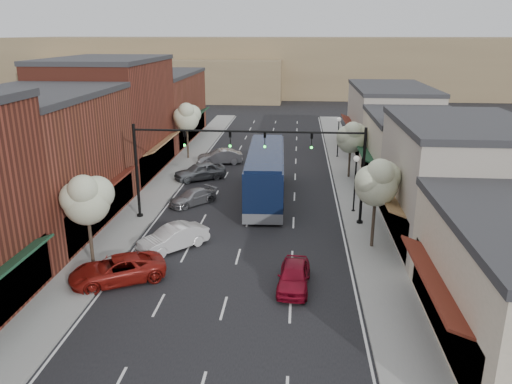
% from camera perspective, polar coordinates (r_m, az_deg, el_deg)
% --- Properties ---
extents(ground, '(160.00, 160.00, 0.00)m').
position_cam_1_polar(ground, '(28.97, -2.54, -9.06)').
color(ground, black).
rests_on(ground, ground).
extents(sidewalk_left, '(2.80, 73.00, 0.15)m').
position_cam_1_polar(sidewalk_left, '(47.50, -9.78, 1.64)').
color(sidewalk_left, gray).
rests_on(sidewalk_left, ground).
extents(sidewalk_right, '(2.80, 73.00, 0.15)m').
position_cam_1_polar(sidewalk_right, '(46.26, 10.81, 1.14)').
color(sidewalk_right, gray).
rests_on(sidewalk_right, ground).
extents(curb_left, '(0.25, 73.00, 0.17)m').
position_cam_1_polar(curb_left, '(47.17, -8.13, 1.61)').
color(curb_left, gray).
rests_on(curb_left, ground).
extents(curb_right, '(0.25, 73.00, 0.17)m').
position_cam_1_polar(curb_right, '(46.13, 9.08, 1.19)').
color(curb_right, gray).
rests_on(curb_right, ground).
extents(bldg_left_midnear, '(10.14, 14.10, 9.40)m').
position_cam_1_polar(bldg_left_midnear, '(37.19, -23.72, 3.19)').
color(bldg_left_midnear, brown).
rests_on(bldg_left_midnear, ground).
extents(bldg_left_midfar, '(10.14, 14.10, 10.90)m').
position_cam_1_polar(bldg_left_midfar, '(49.53, -16.29, 8.17)').
color(bldg_left_midfar, maroon).
rests_on(bldg_left_midfar, ground).
extents(bldg_left_far, '(10.14, 18.10, 8.40)m').
position_cam_1_polar(bldg_left_far, '(64.72, -11.18, 9.54)').
color(bldg_left_far, brown).
rests_on(bldg_left_far, ground).
extents(bldg_right_midnear, '(9.14, 12.10, 7.90)m').
position_cam_1_polar(bldg_right_midnear, '(34.48, 21.99, 1.04)').
color(bldg_right_midnear, '#A1968A').
rests_on(bldg_right_midnear, ground).
extents(bldg_right_midfar, '(9.14, 12.10, 6.40)m').
position_cam_1_polar(bldg_right_midfar, '(45.88, 17.71, 4.47)').
color(bldg_right_midfar, beige).
rests_on(bldg_right_midfar, ground).
extents(bldg_right_far, '(9.14, 16.10, 7.40)m').
position_cam_1_polar(bldg_right_far, '(59.27, 14.93, 8.06)').
color(bldg_right_far, '#A1968A').
rests_on(bldg_right_far, ground).
extents(hill_far, '(120.00, 30.00, 12.00)m').
position_cam_1_polar(hill_far, '(115.88, 3.26, 14.26)').
color(hill_far, '#7A6647').
rests_on(hill_far, ground).
extents(hill_near, '(50.00, 20.00, 8.00)m').
position_cam_1_polar(hill_near, '(107.83, -10.70, 12.67)').
color(hill_near, '#7A6647').
rests_on(hill_near, ground).
extents(signal_mast_right, '(8.22, 0.46, 7.00)m').
position_cam_1_polar(signal_mast_right, '(34.73, 8.31, 3.51)').
color(signal_mast_right, black).
rests_on(signal_mast_right, ground).
extents(signal_mast_left, '(8.22, 0.46, 7.00)m').
position_cam_1_polar(signal_mast_left, '(35.83, -9.97, 3.87)').
color(signal_mast_left, black).
rests_on(signal_mast_left, ground).
extents(tree_right_near, '(2.85, 2.65, 5.95)m').
position_cam_1_polar(tree_right_near, '(31.18, 13.70, 1.21)').
color(tree_right_near, '#47382B').
rests_on(tree_right_near, ground).
extents(tree_right_far, '(2.85, 2.65, 5.43)m').
position_cam_1_polar(tree_right_far, '(46.71, 10.86, 6.26)').
color(tree_right_far, '#47382B').
rests_on(tree_right_far, ground).
extents(tree_left_near, '(2.85, 2.65, 5.69)m').
position_cam_1_polar(tree_left_near, '(29.48, -18.80, -0.67)').
color(tree_left_near, '#47382B').
rests_on(tree_left_near, ground).
extents(tree_left_far, '(2.85, 2.65, 6.13)m').
position_cam_1_polar(tree_left_far, '(53.55, -7.91, 8.52)').
color(tree_left_far, '#47382B').
rests_on(tree_left_far, ground).
extents(lamp_post_near, '(0.44, 0.44, 4.44)m').
position_cam_1_polar(lamp_post_near, '(37.74, 11.31, 1.96)').
color(lamp_post_near, black).
rests_on(lamp_post_near, ground).
extents(lamp_post_far, '(0.44, 0.44, 4.44)m').
position_cam_1_polar(lamp_post_far, '(54.72, 9.41, 6.95)').
color(lamp_post_far, black).
rests_on(lamp_post_far, ground).
extents(coach_bus, '(3.36, 13.34, 4.04)m').
position_cam_1_polar(coach_bus, '(40.69, 1.11, 2.13)').
color(coach_bus, '#0C1733').
rests_on(coach_bus, ground).
extents(red_hatchback, '(1.90, 4.17, 1.39)m').
position_cam_1_polar(red_hatchback, '(27.04, 4.35, -9.52)').
color(red_hatchback, maroon).
rests_on(red_hatchback, ground).
extents(parked_car_a, '(5.66, 4.52, 1.43)m').
position_cam_1_polar(parked_car_a, '(28.60, -15.57, -8.53)').
color(parked_car_a, maroon).
rests_on(parked_car_a, ground).
extents(parked_car_b, '(4.32, 4.42, 1.51)m').
position_cam_1_polar(parked_car_b, '(31.90, -9.45, -5.19)').
color(parked_car_b, silver).
rests_on(parked_car_b, ground).
extents(parked_car_c, '(3.93, 4.18, 1.19)m').
position_cam_1_polar(parked_car_c, '(39.89, -7.25, -0.59)').
color(parked_car_c, gray).
rests_on(parked_car_c, ground).
extents(parked_car_d, '(5.07, 4.12, 1.62)m').
position_cam_1_polar(parked_car_d, '(46.49, -6.43, 2.38)').
color(parked_car_d, slate).
rests_on(parked_car_d, ground).
extents(parked_car_e, '(4.86, 2.71, 1.52)m').
position_cam_1_polar(parked_car_e, '(51.99, -4.13, 4.04)').
color(parked_car_e, '#A8A8AD').
rests_on(parked_car_e, ground).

